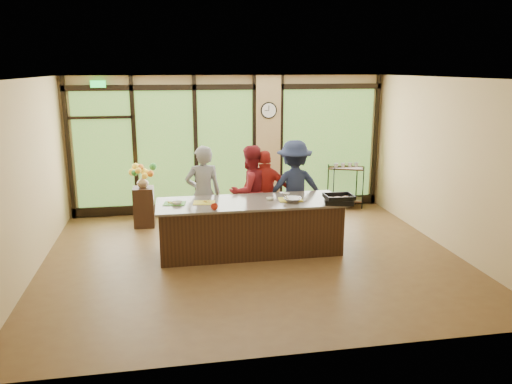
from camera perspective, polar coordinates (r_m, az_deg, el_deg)
name	(u,v)px	position (r m, az deg, el deg)	size (l,w,h in m)	color
floor	(253,258)	(8.61, -0.36, -7.50)	(7.00, 7.00, 0.00)	#54371D
ceiling	(253,78)	(8.00, -0.39, 12.89)	(7.00, 7.00, 0.00)	white
back_wall	(230,145)	(11.10, -3.02, 5.43)	(7.00, 7.00, 0.00)	tan
left_wall	(26,180)	(8.34, -24.81, 1.24)	(6.00, 6.00, 0.00)	tan
right_wall	(449,165)	(9.41, 21.15, 2.93)	(6.00, 6.00, 0.00)	tan
window_wall	(237,149)	(11.09, -2.14, 4.89)	(6.90, 0.12, 3.00)	tan
island_base	(250,228)	(8.74, -0.70, -4.10)	(3.10, 1.00, 0.88)	black
countertop	(250,202)	(8.60, -0.71, -1.19)	(3.20, 1.10, 0.04)	#70655C
wall_clock	(269,110)	(11.02, 1.47, 9.31)	(0.36, 0.04, 0.36)	black
cook_left	(203,194)	(9.19, -6.03, -0.25)	(0.66, 0.43, 1.81)	gray
cook_midleft	(250,191)	(9.44, -0.71, 0.06)	(0.85, 0.67, 1.76)	maroon
cook_midright	(266,194)	(9.45, 1.10, -0.23)	(0.97, 0.41, 1.66)	#A31F19
cook_right	(294,188)	(9.55, 4.38, 0.43)	(1.19, 0.68, 1.84)	#1B233D
roasting_pan	(339,201)	(8.57, 9.44, -1.02)	(0.47, 0.37, 0.08)	black
mixing_bowl	(293,200)	(8.57, 4.20, -0.89)	(0.31, 0.31, 0.08)	silver
cutting_board_left	(175,203)	(8.55, -9.29, -1.30)	(0.36, 0.27, 0.01)	green
cutting_board_center	(204,203)	(8.54, -5.94, -1.21)	(0.37, 0.27, 0.01)	gold
cutting_board_right	(290,200)	(8.70, 3.96, -0.87)	(0.41, 0.31, 0.01)	gold
prep_bowl_near	(177,203)	(8.48, -9.00, -1.27)	(0.17, 0.17, 0.05)	silver
prep_bowl_mid	(270,199)	(8.68, 1.59, -0.78)	(0.13, 0.13, 0.04)	silver
prep_bowl_far	(286,194)	(9.04, 3.48, -0.22)	(0.12, 0.12, 0.03)	silver
red_ramekin	(214,207)	(8.10, -4.78, -1.71)	(0.12, 0.12, 0.10)	#AA2311
flower_stand	(144,207)	(10.39, -12.67, -1.67)	(0.41, 0.41, 0.81)	black
flower_vase	(143,182)	(10.26, -12.83, 1.16)	(0.23, 0.23, 0.24)	#886A4A
bar_cart	(345,181)	(11.64, 10.19, 1.28)	(0.88, 0.70, 1.05)	black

